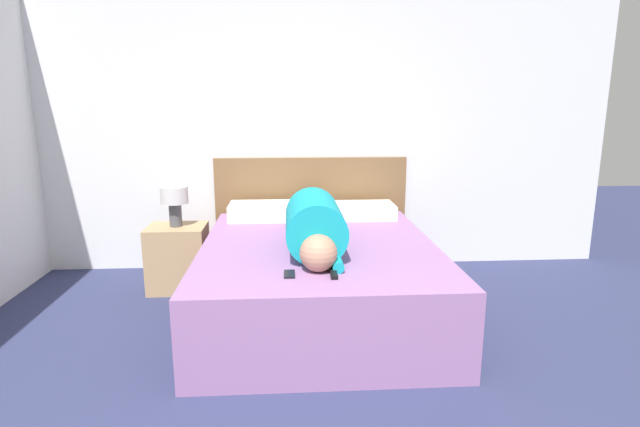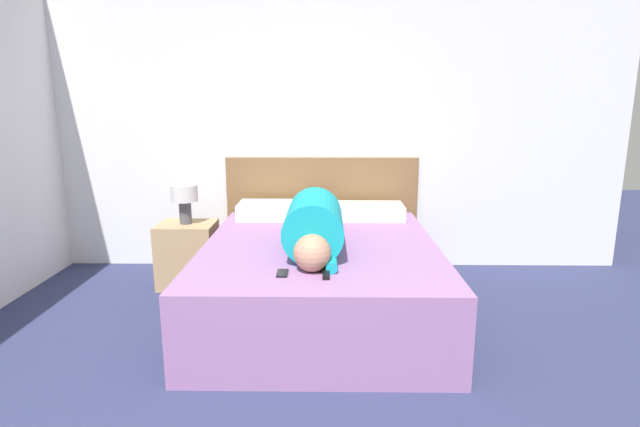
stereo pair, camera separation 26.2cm
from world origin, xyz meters
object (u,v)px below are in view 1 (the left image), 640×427
at_px(bed, 319,279).
at_px(pillow_near_headboard, 266,211).
at_px(cell_phone, 289,274).
at_px(tv_remote, 333,274).
at_px(nightstand, 178,258).
at_px(table_lamp, 175,199).
at_px(person_lying, 313,222).
at_px(pillow_second, 359,211).

bearing_deg(bed, pillow_near_headboard, 116.93).
relative_size(pillow_near_headboard, cell_phone, 4.87).
bearing_deg(pillow_near_headboard, tv_remote, -73.42).
bearing_deg(nightstand, tv_remote, -47.75).
bearing_deg(cell_phone, table_lamp, 125.97).
height_order(person_lying, tv_remote, person_lying).
height_order(bed, table_lamp, table_lamp).
xyz_separation_m(table_lamp, person_lying, (1.10, -0.64, -0.05)).
xyz_separation_m(tv_remote, cell_phone, (-0.26, 0.03, -0.01)).
bearing_deg(bed, person_lying, -127.08).
bearing_deg(nightstand, cell_phone, -54.03).
height_order(bed, cell_phone, cell_phone).
relative_size(pillow_second, cell_phone, 4.63).
bearing_deg(pillow_second, person_lying, -117.80).
bearing_deg(table_lamp, nightstand, 0.00).
distance_m(nightstand, pillow_near_headboard, 0.83).
xyz_separation_m(nightstand, pillow_second, (1.55, 0.21, 0.34)).
height_order(bed, pillow_near_headboard, pillow_near_headboard).
bearing_deg(tv_remote, person_lying, 97.10).
relative_size(bed, cell_phone, 15.90).
distance_m(bed, cell_phone, 0.76).
distance_m(nightstand, pillow_second, 1.59).
bearing_deg(pillow_near_headboard, pillow_second, 0.00).
bearing_deg(tv_remote, nightstand, 132.25).
distance_m(pillow_near_headboard, cell_phone, 1.49).
bearing_deg(pillow_second, table_lamp, -172.27).
xyz_separation_m(table_lamp, pillow_second, (1.55, 0.21, -0.16)).
xyz_separation_m(table_lamp, cell_phone, (0.92, -1.27, -0.21)).
bearing_deg(cell_phone, bed, 72.53).
height_order(pillow_near_headboard, tv_remote, pillow_near_headboard).
xyz_separation_m(person_lying, pillow_second, (0.45, 0.85, -0.10)).
xyz_separation_m(table_lamp, pillow_near_headboard, (0.73, 0.21, -0.15)).
relative_size(nightstand, table_lamp, 1.64).
bearing_deg(table_lamp, person_lying, -30.36).
height_order(table_lamp, tv_remote, table_lamp).
xyz_separation_m(bed, pillow_near_headboard, (-0.41, 0.80, 0.34)).
bearing_deg(bed, tv_remote, -86.58).
height_order(person_lying, pillow_near_headboard, person_lying).
xyz_separation_m(bed, table_lamp, (-1.14, 0.59, 0.49)).
relative_size(pillow_near_headboard, tv_remote, 4.22).
distance_m(bed, person_lying, 0.44).
bearing_deg(nightstand, pillow_near_headboard, 16.05).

